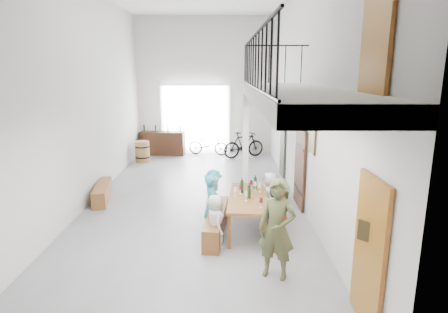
{
  "coord_description": "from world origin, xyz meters",
  "views": [
    {
      "loc": [
        0.75,
        -9.46,
        3.44
      ],
      "look_at": [
        0.77,
        -0.5,
        1.35
      ],
      "focal_mm": 30.0,
      "sensor_mm": 36.0,
      "label": 1
    }
  ],
  "objects_px": {
    "tasting_table": "(248,200)",
    "bench_inner": "(216,222)",
    "host_standing": "(277,229)",
    "side_bench": "(102,192)",
    "oak_barrel": "(142,152)",
    "serving_counter": "(163,143)",
    "bicycle_near": "(208,145)"
  },
  "relations": [
    {
      "from": "serving_counter",
      "to": "host_standing",
      "type": "distance_m",
      "value": 9.96
    },
    {
      "from": "tasting_table",
      "to": "bench_inner",
      "type": "xyz_separation_m",
      "value": [
        -0.67,
        -0.08,
        -0.47
      ]
    },
    {
      "from": "side_bench",
      "to": "oak_barrel",
      "type": "xyz_separation_m",
      "value": [
        0.19,
        4.27,
        0.18
      ]
    },
    {
      "from": "bench_inner",
      "to": "side_bench",
      "type": "distance_m",
      "value": 3.73
    },
    {
      "from": "tasting_table",
      "to": "bicycle_near",
      "type": "relative_size",
      "value": 1.24
    },
    {
      "from": "bench_inner",
      "to": "serving_counter",
      "type": "distance_m",
      "value": 7.98
    },
    {
      "from": "serving_counter",
      "to": "bicycle_near",
      "type": "distance_m",
      "value": 1.89
    },
    {
      "from": "serving_counter",
      "to": "tasting_table",
      "type": "bearing_deg",
      "value": -62.55
    },
    {
      "from": "oak_barrel",
      "to": "serving_counter",
      "type": "xyz_separation_m",
      "value": [
        0.56,
        1.28,
        0.08
      ]
    },
    {
      "from": "side_bench",
      "to": "oak_barrel",
      "type": "height_order",
      "value": "oak_barrel"
    },
    {
      "from": "bench_inner",
      "to": "bicycle_near",
      "type": "xyz_separation_m",
      "value": [
        -0.47,
        7.57,
        0.19
      ]
    },
    {
      "from": "side_bench",
      "to": "serving_counter",
      "type": "xyz_separation_m",
      "value": [
        0.75,
        5.55,
        0.26
      ]
    },
    {
      "from": "oak_barrel",
      "to": "serving_counter",
      "type": "distance_m",
      "value": 1.4
    },
    {
      "from": "bench_inner",
      "to": "serving_counter",
      "type": "xyz_separation_m",
      "value": [
        -2.36,
        7.62,
        0.24
      ]
    },
    {
      "from": "host_standing",
      "to": "bicycle_near",
      "type": "bearing_deg",
      "value": 121.35
    },
    {
      "from": "oak_barrel",
      "to": "host_standing",
      "type": "height_order",
      "value": "host_standing"
    },
    {
      "from": "bench_inner",
      "to": "bicycle_near",
      "type": "distance_m",
      "value": 7.59
    },
    {
      "from": "side_bench",
      "to": "bench_inner",
      "type": "bearing_deg",
      "value": -33.71
    },
    {
      "from": "serving_counter",
      "to": "oak_barrel",
      "type": "bearing_deg",
      "value": -108.14
    },
    {
      "from": "tasting_table",
      "to": "host_standing",
      "type": "distance_m",
      "value": 1.86
    },
    {
      "from": "oak_barrel",
      "to": "serving_counter",
      "type": "bearing_deg",
      "value": 66.29
    },
    {
      "from": "serving_counter",
      "to": "bicycle_near",
      "type": "xyz_separation_m",
      "value": [
        1.89,
        -0.05,
        -0.05
      ]
    },
    {
      "from": "oak_barrel",
      "to": "bicycle_near",
      "type": "height_order",
      "value": "bicycle_near"
    },
    {
      "from": "tasting_table",
      "to": "oak_barrel",
      "type": "height_order",
      "value": "oak_barrel"
    },
    {
      "from": "tasting_table",
      "to": "host_standing",
      "type": "height_order",
      "value": "host_standing"
    },
    {
      "from": "bench_inner",
      "to": "side_bench",
      "type": "height_order",
      "value": "bench_inner"
    },
    {
      "from": "side_bench",
      "to": "host_standing",
      "type": "xyz_separation_m",
      "value": [
        4.14,
        -3.81,
        0.64
      ]
    },
    {
      "from": "tasting_table",
      "to": "bench_inner",
      "type": "bearing_deg",
      "value": -168.47
    },
    {
      "from": "side_bench",
      "to": "host_standing",
      "type": "bearing_deg",
      "value": -42.61
    },
    {
      "from": "side_bench",
      "to": "host_standing",
      "type": "relative_size",
      "value": 0.91
    },
    {
      "from": "side_bench",
      "to": "bicycle_near",
      "type": "bearing_deg",
      "value": 64.37
    },
    {
      "from": "tasting_table",
      "to": "oak_barrel",
      "type": "bearing_deg",
      "value": 124.65
    }
  ]
}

